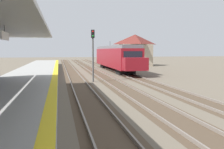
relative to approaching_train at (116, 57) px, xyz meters
name	(u,v)px	position (x,y,z in m)	size (l,w,h in m)	color
station_platform	(18,93)	(-11.20, -19.22, -1.73)	(5.00, 80.00, 0.91)	#999993
track_pair_nearest_platform	(81,87)	(-6.80, -15.22, -2.13)	(2.34, 120.00, 0.16)	#4C3D2D
track_pair_middle	(119,86)	(-3.40, -15.22, -2.13)	(2.34, 120.00, 0.16)	#4C3D2D
track_pair_far_side	(155,84)	(0.00, -15.22, -2.13)	(2.34, 120.00, 0.16)	#4C3D2D
approaching_train	(116,57)	(0.00, 0.00, 0.00)	(2.93, 19.60, 4.76)	maroon
rail_signal_post	(93,50)	(-5.24, -11.84, 1.02)	(0.32, 0.34, 5.20)	#4C4C4C
distant_trackside_house	(135,50)	(6.69, 10.56, 1.16)	(6.60, 5.28, 6.40)	tan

